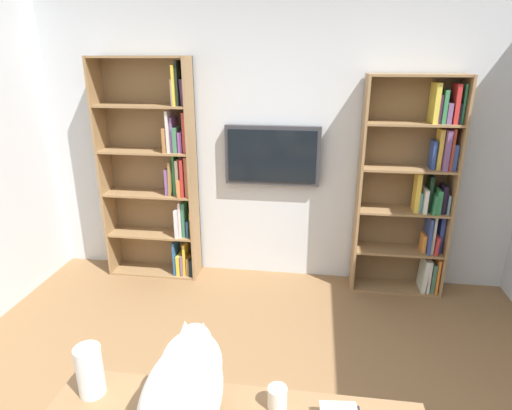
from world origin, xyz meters
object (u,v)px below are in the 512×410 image
bookshelf_left (416,189)px  coffee_mug (277,398)px  cat (185,387)px  paper_towel_roll (90,371)px  bookshelf_right (160,175)px  wall_mounted_tv (272,156)px

bookshelf_left → coffee_mug: (1.01, 2.37, -0.21)m
bookshelf_left → coffee_mug: 2.58m
cat → paper_towel_roll: (0.45, -0.11, -0.07)m
paper_towel_roll → coffee_mug: bearing=-177.9°
bookshelf_right → paper_towel_roll: (-0.55, 2.40, -0.18)m
cat → paper_towel_roll: bearing=-14.0°
cat → coffee_mug: (-0.34, -0.14, -0.14)m
wall_mounted_tv → coffee_mug: bearing=96.5°
paper_towel_roll → wall_mounted_tv: bearing=-101.7°
bookshelf_left → bookshelf_right: bearing=-0.1°
wall_mounted_tv → cat: wall_mounted_tv is taller
paper_towel_roll → coffee_mug: 0.79m
bookshelf_right → coffee_mug: 2.74m
wall_mounted_tv → bookshelf_right: bearing=4.4°
bookshelf_right → bookshelf_left: bearing=179.9°
bookshelf_right → wall_mounted_tv: bearing=-175.6°
wall_mounted_tv → coffee_mug: 2.51m
paper_towel_roll → cat: bearing=166.0°
bookshelf_right → coffee_mug: size_ratio=21.83×
cat → coffee_mug: cat is taller
wall_mounted_tv → coffee_mug: (-0.28, 2.45, -0.45)m
bookshelf_left → paper_towel_roll: bookshelf_left is taller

